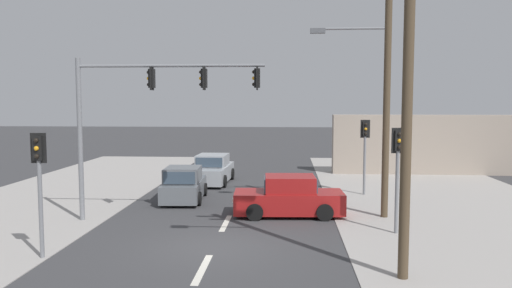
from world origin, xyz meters
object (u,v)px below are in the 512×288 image
object	(u,v)px
traffic_signal_mast	(143,103)
hatchback_receding_far	(184,185)
sedan_crossing_left	(289,198)
sedan_oncoming_mid	(213,170)
pedestal_signal_left_kerb	(39,174)
utility_pole_foreground_right	(403,66)
pedestal_signal_right_kerb	(398,162)
pedestal_signal_far_median	(365,144)
utility_pole_midground_right	(384,78)

from	to	relation	value
traffic_signal_mast	hatchback_receding_far	size ratio (longest dim) A/B	1.86
sedan_crossing_left	sedan_oncoming_mid	xyz separation A→B (m)	(-4.10, 7.47, 0.00)
pedestal_signal_left_kerb	utility_pole_foreground_right	bearing A→B (deg)	-5.92
pedestal_signal_right_kerb	sedan_oncoming_mid	bearing A→B (deg)	127.79
pedestal_signal_right_kerb	pedestal_signal_far_median	bearing A→B (deg)	90.10
pedestal_signal_left_kerb	sedan_oncoming_mid	distance (m)	13.63
sedan_crossing_left	hatchback_receding_far	bearing A→B (deg)	150.90
utility_pole_midground_right	pedestal_signal_far_median	xyz separation A→B (m)	(0.06, 4.57, -2.90)
hatchback_receding_far	pedestal_signal_right_kerb	bearing A→B (deg)	-31.42
pedestal_signal_right_kerb	pedestal_signal_far_median	distance (m)	6.94
utility_pole_foreground_right	pedestal_signal_left_kerb	xyz separation A→B (m)	(-9.67, 1.00, -2.86)
pedestal_signal_left_kerb	traffic_signal_mast	bearing A→B (deg)	69.56
traffic_signal_mast	pedestal_signal_left_kerb	bearing A→B (deg)	-110.44
sedan_oncoming_mid	hatchback_receding_far	bearing A→B (deg)	-96.66
utility_pole_midground_right	pedestal_signal_right_kerb	bearing A→B (deg)	-88.20
utility_pole_midground_right	pedestal_signal_right_kerb	world-z (taller)	utility_pole_midground_right
traffic_signal_mast	sedan_crossing_left	distance (m)	6.56
pedestal_signal_right_kerb	pedestal_signal_far_median	size ratio (longest dim) A/B	1.00
pedestal_signal_left_kerb	hatchback_receding_far	xyz separation A→B (m)	(2.30, 8.34, -1.71)
sedan_crossing_left	hatchback_receding_far	world-z (taller)	sedan_crossing_left
utility_pole_foreground_right	utility_pole_midground_right	size ratio (longest dim) A/B	0.99
sedan_oncoming_mid	hatchback_receding_far	xyz separation A→B (m)	(-0.57, -4.87, -0.00)
traffic_signal_mast	pedestal_signal_left_kerb	world-z (taller)	traffic_signal_mast
utility_pole_midground_right	hatchback_receding_far	distance (m)	9.76
utility_pole_midground_right	sedan_oncoming_mid	size ratio (longest dim) A/B	2.30
utility_pole_foreground_right	traffic_signal_mast	xyz separation A→B (m)	(-8.00, 5.47, -0.92)
pedestal_signal_left_kerb	sedan_crossing_left	bearing A→B (deg)	39.49
sedan_crossing_left	sedan_oncoming_mid	size ratio (longest dim) A/B	1.00
traffic_signal_mast	hatchback_receding_far	world-z (taller)	traffic_signal_mast
pedestal_signal_far_median	utility_pole_midground_right	bearing A→B (deg)	-90.78
utility_pole_foreground_right	traffic_signal_mast	size ratio (longest dim) A/B	1.43
utility_pole_midground_right	hatchback_receding_far	xyz separation A→B (m)	(-8.18, 2.67, -4.61)
pedestal_signal_far_median	sedan_crossing_left	world-z (taller)	pedestal_signal_far_median
utility_pole_midground_right	hatchback_receding_far	size ratio (longest dim) A/B	2.67
pedestal_signal_left_kerb	sedan_crossing_left	world-z (taller)	pedestal_signal_left_kerb
utility_pole_foreground_right	utility_pole_midground_right	distance (m)	6.72
hatchback_receding_far	utility_pole_midground_right	bearing A→B (deg)	-18.08
sedan_oncoming_mid	utility_pole_midground_right	bearing A→B (deg)	-44.73
utility_pole_midground_right	sedan_oncoming_mid	distance (m)	11.66
traffic_signal_mast	pedestal_signal_far_median	bearing A→B (deg)	33.07
traffic_signal_mast	pedestal_signal_left_kerb	xyz separation A→B (m)	(-1.67, -4.47, -1.94)
utility_pole_foreground_right	pedestal_signal_right_kerb	size ratio (longest dim) A/B	2.76
utility_pole_foreground_right	sedan_oncoming_mid	world-z (taller)	utility_pole_foreground_right
pedestal_signal_far_median	sedan_crossing_left	xyz separation A→B (m)	(-3.57, -4.50, -1.71)
pedestal_signal_far_median	hatchback_receding_far	bearing A→B (deg)	-166.99
pedestal_signal_left_kerb	pedestal_signal_far_median	xyz separation A→B (m)	(10.54, 10.25, 0.00)
pedestal_signal_far_median	pedestal_signal_right_kerb	bearing A→B (deg)	-89.90
sedan_crossing_left	utility_pole_foreground_right	bearing A→B (deg)	-68.20
traffic_signal_mast	pedestal_signal_left_kerb	distance (m)	5.15
pedestal_signal_far_median	traffic_signal_mast	bearing A→B (deg)	-146.93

